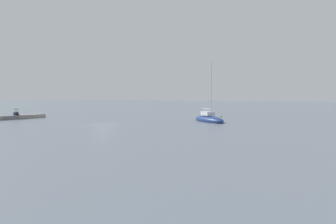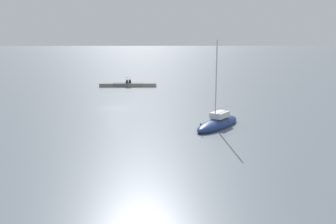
# 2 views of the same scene
# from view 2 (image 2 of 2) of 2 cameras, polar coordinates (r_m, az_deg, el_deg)

# --- Properties ---
(ground_plane) EXTENTS (500.00, 500.00, 0.00)m
(ground_plane) POSITION_cam_2_polar(r_m,az_deg,el_deg) (51.57, -8.26, 0.59)
(ground_plane) COLOR slate
(seawall_pier) EXTENTS (10.85, 1.85, 0.68)m
(seawall_pier) POSITION_cam_2_polar(r_m,az_deg,el_deg) (72.16, -6.14, 4.18)
(seawall_pier) COLOR gray
(seawall_pier) RESTS_ON ground_plane
(person_seated_dark_left) EXTENTS (0.45, 0.64, 0.73)m
(person_seated_dark_left) POSITION_cam_2_polar(r_m,az_deg,el_deg) (72.06, -5.88, 4.65)
(person_seated_dark_left) COLOR #1E2333
(person_seated_dark_left) RESTS_ON seawall_pier
(person_seated_blue_right) EXTENTS (0.45, 0.64, 0.73)m
(person_seated_blue_right) POSITION_cam_2_polar(r_m,az_deg,el_deg) (71.95, -6.33, 4.63)
(person_seated_blue_right) COLOR #1E2333
(person_seated_blue_right) RESTS_ON seawall_pier
(umbrella_open_green) EXTENTS (1.30, 1.30, 1.28)m
(umbrella_open_green) POSITION_cam_2_polar(r_m,az_deg,el_deg) (72.02, -6.10, 5.33)
(umbrella_open_green) COLOR black
(umbrella_open_green) RESTS_ON seawall_pier
(sailboat_navy_near) EXTENTS (6.61, 7.82, 9.85)m
(sailboat_navy_near) POSITION_cam_2_polar(r_m,az_deg,el_deg) (41.24, 7.66, -1.73)
(sailboat_navy_near) COLOR navy
(sailboat_navy_near) RESTS_ON ground_plane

